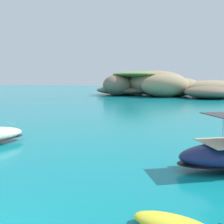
# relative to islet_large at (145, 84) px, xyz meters

# --- Properties ---
(islet_large) EXTENTS (32.72, 27.35, 7.48)m
(islet_large) POSITION_rel_islet_large_xyz_m (0.00, 0.00, 0.00)
(islet_large) COLOR #9E8966
(islet_large) RESTS_ON ground
(islet_small) EXTENTS (26.45, 23.45, 5.34)m
(islet_small) POSITION_rel_islet_large_xyz_m (15.21, -3.70, -1.09)
(islet_small) COLOR #9E8966
(islet_small) RESTS_ON ground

